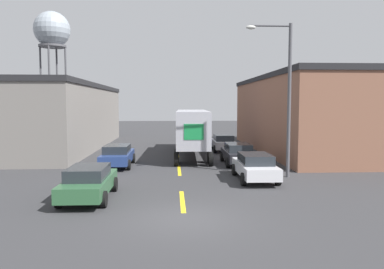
# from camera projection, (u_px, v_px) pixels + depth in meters

# --- Properties ---
(ground_plane) EXTENTS (160.00, 160.00, 0.00)m
(ground_plane) POSITION_uv_depth(u_px,v_px,m) (184.00, 219.00, 13.74)
(ground_plane) COLOR #333335
(road_centerline) EXTENTS (0.20, 18.77, 0.01)m
(road_centerline) POSITION_uv_depth(u_px,v_px,m) (179.00, 170.00, 23.82)
(road_centerline) COLOR yellow
(road_centerline) RESTS_ON ground_plane
(warehouse_left) EXTENTS (12.49, 23.69, 6.08)m
(warehouse_left) POSITION_uv_depth(u_px,v_px,m) (36.00, 116.00, 35.47)
(warehouse_left) COLOR slate
(warehouse_left) RESTS_ON ground_plane
(warehouse_right) EXTENTS (11.40, 21.90, 6.68)m
(warehouse_right) POSITION_uv_depth(u_px,v_px,m) (319.00, 114.00, 33.76)
(warehouse_right) COLOR brown
(warehouse_right) RESTS_ON ground_plane
(semi_truck) EXTENTS (3.02, 13.28, 3.70)m
(semi_truck) POSITION_uv_depth(u_px,v_px,m) (192.00, 128.00, 30.86)
(semi_truck) COLOR navy
(semi_truck) RESTS_ON ground_plane
(parked_car_left_far) EXTENTS (2.03, 4.64, 1.48)m
(parked_car_left_far) POSITION_uv_depth(u_px,v_px,m) (117.00, 155.00, 25.21)
(parked_car_left_far) COLOR navy
(parked_car_left_far) RESTS_ON ground_plane
(parked_car_right_far) EXTENTS (2.03, 4.64, 1.48)m
(parked_car_right_far) POSITION_uv_depth(u_px,v_px,m) (223.00, 142.00, 33.65)
(parked_car_right_far) COLOR #B2B2B7
(parked_car_right_far) RESTS_ON ground_plane
(parked_car_left_near) EXTENTS (2.03, 4.64, 1.48)m
(parked_car_left_near) POSITION_uv_depth(u_px,v_px,m) (89.00, 182.00, 16.57)
(parked_car_left_near) COLOR #2D5B38
(parked_car_left_near) RESTS_ON ground_plane
(parked_car_right_mid) EXTENTS (2.03, 4.64, 1.48)m
(parked_car_right_mid) POSITION_uv_depth(u_px,v_px,m) (238.00, 153.00, 26.14)
(parked_car_right_mid) COLOR black
(parked_car_right_mid) RESTS_ON ground_plane
(parked_car_right_near) EXTENTS (2.03, 4.64, 1.48)m
(parked_car_right_near) POSITION_uv_depth(u_px,v_px,m) (255.00, 166.00, 20.72)
(parked_car_right_near) COLOR silver
(parked_car_right_near) RESTS_ON ground_plane
(water_tower) EXTENTS (5.31, 5.31, 17.95)m
(water_tower) POSITION_uv_depth(u_px,v_px,m) (52.00, 32.00, 55.76)
(water_tower) COLOR #47474C
(water_tower) RESTS_ON ground_plane
(street_lamp) EXTENTS (2.64, 0.32, 8.74)m
(street_lamp) POSITION_uv_depth(u_px,v_px,m) (284.00, 90.00, 21.24)
(street_lamp) COLOR #4C4C51
(street_lamp) RESTS_ON ground_plane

